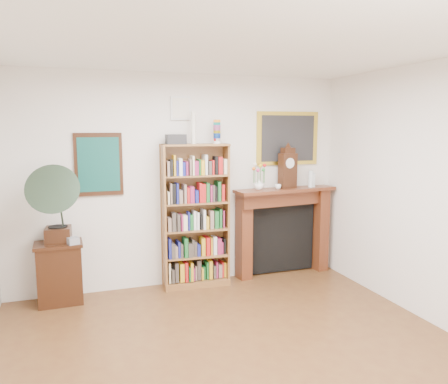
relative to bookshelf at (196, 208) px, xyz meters
name	(u,v)px	position (x,y,z in m)	size (l,w,h in m)	color
room	(255,217)	(-0.15, -2.32, 0.34)	(4.51, 5.01, 2.81)	#522E19
teal_poster	(99,164)	(-1.20, 0.16, 0.59)	(0.58, 0.04, 0.78)	black
small_picture	(181,108)	(-0.15, 0.16, 1.29)	(0.26, 0.04, 0.30)	white
gilt_painting	(288,138)	(1.40, 0.16, 0.89)	(0.95, 0.04, 0.75)	gold
bookshelf	(196,208)	(0.00, 0.00, 0.00)	(0.89, 0.36, 2.18)	brown
side_cabinet	(60,273)	(-1.71, -0.04, -0.69)	(0.55, 0.40, 0.75)	black
fireplace	(283,223)	(1.31, 0.07, -0.31)	(1.52, 0.50, 1.26)	#4A2311
gramophone	(56,200)	(-1.70, -0.15, 0.22)	(0.63, 0.76, 0.95)	black
cd_stack	(73,241)	(-1.54, -0.16, -0.27)	(0.12, 0.12, 0.08)	#AAAAB6
mantel_clock	(288,169)	(1.35, 0.04, 0.47)	(0.26, 0.18, 0.57)	black
flower_vase	(259,185)	(0.90, 0.00, 0.27)	(0.13, 0.13, 0.14)	white
teacup	(278,187)	(1.17, -0.04, 0.23)	(0.09, 0.09, 0.07)	white
bottle_left	(311,179)	(1.70, -0.01, 0.32)	(0.07, 0.07, 0.24)	silver
bottle_right	(313,180)	(1.75, 0.00, 0.30)	(0.06, 0.06, 0.20)	silver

